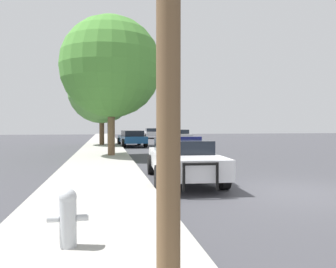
# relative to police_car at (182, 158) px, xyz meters

# --- Properties ---
(ground_plane) EXTENTS (110.00, 110.00, 0.00)m
(ground_plane) POSITION_rel_police_car_xyz_m (2.46, -2.40, -0.72)
(ground_plane) COLOR #3D3D42
(sidewalk_left) EXTENTS (3.00, 110.00, 0.13)m
(sidewalk_left) POSITION_rel_police_car_xyz_m (-2.64, -2.40, -0.65)
(sidewalk_left) COLOR #A3A099
(sidewalk_left) RESTS_ON ground_plane
(police_car) EXTENTS (2.27, 5.15, 1.39)m
(police_car) POSITION_rel_police_car_xyz_m (0.00, 0.00, 0.00)
(police_car) COLOR white
(police_car) RESTS_ON ground_plane
(fire_hydrant) EXTENTS (0.54, 0.23, 0.79)m
(fire_hydrant) POSITION_rel_police_car_xyz_m (-2.91, -5.60, -0.17)
(fire_hydrant) COLOR #B7BCC1
(fire_hydrant) RESTS_ON sidewalk_left
(traffic_light) EXTENTS (3.31, 0.35, 4.88)m
(traffic_light) POSITION_rel_police_car_xyz_m (-0.85, 17.62, 2.85)
(traffic_light) COLOR #424247
(traffic_light) RESTS_ON sidewalk_left
(car_background_distant) EXTENTS (2.17, 4.72, 1.33)m
(car_background_distant) POSITION_rel_police_car_xyz_m (3.65, 32.91, -0.00)
(car_background_distant) COLOR #B7B7BC
(car_background_distant) RESTS_ON ground_plane
(car_background_midblock) EXTENTS (2.27, 4.68, 1.32)m
(car_background_midblock) POSITION_rel_police_car_xyz_m (-0.27, 16.91, -0.01)
(car_background_midblock) COLOR navy
(car_background_midblock) RESTS_ON ground_plane
(car_background_oncoming) EXTENTS (1.90, 3.92, 1.30)m
(car_background_oncoming) POSITION_rel_police_car_xyz_m (4.99, 21.92, -0.02)
(car_background_oncoming) COLOR #B7B7BC
(car_background_oncoming) RESTS_ON ground_plane
(tree_sidewalk_mid) EXTENTS (5.52, 5.52, 7.30)m
(tree_sidewalk_mid) POSITION_rel_police_car_xyz_m (-2.71, 17.50, 3.94)
(tree_sidewalk_mid) COLOR brown
(tree_sidewalk_mid) RESTS_ON sidewalk_left
(tree_sidewalk_near) EXTENTS (5.47, 5.47, 7.52)m
(tree_sidewalk_near) POSITION_rel_police_car_xyz_m (-2.10, 7.93, 4.19)
(tree_sidewalk_near) COLOR brown
(tree_sidewalk_near) RESTS_ON sidewalk_left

